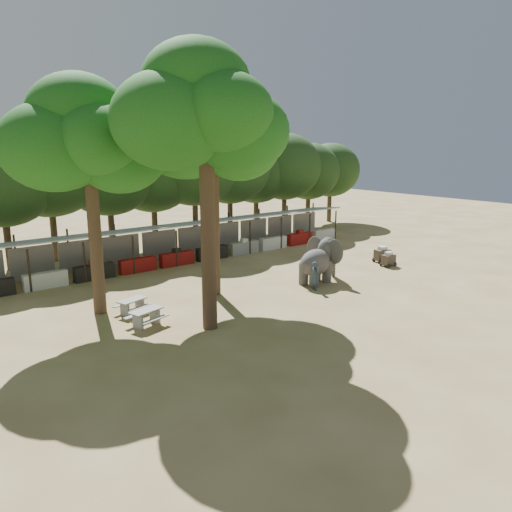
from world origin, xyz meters
TOP-DOWN VIEW (x-y plane):
  - ground at (0.00, 0.00)m, footprint 100.00×100.00m
  - vendor_stalls at (-0.00, 13.84)m, footprint 28.00×2.99m
  - yard_tree_left at (-9.13, 7.19)m, footprint 7.10×6.90m
  - yard_tree_center at (-6.13, 2.19)m, footprint 7.10×6.90m
  - yard_tree_back at (-3.13, 6.19)m, footprint 7.10×6.90m
  - backdrop_trees at (0.00, 19.00)m, footprint 46.46×5.95m
  - elephant at (3.11, 4.22)m, footprint 3.41×2.55m
  - handler at (1.74, 3.21)m, footprint 0.57×0.68m
  - picnic_table_near at (-8.07, 3.98)m, footprint 1.82×1.71m
  - picnic_table_far at (-7.84, 5.91)m, footprint 1.71×1.62m
  - cart_front at (9.40, 4.00)m, footprint 1.00×0.66m
  - cart_back at (9.98, 4.95)m, footprint 1.27×1.00m

SIDE VIEW (x-z plane):
  - ground at x=0.00m, z-range 0.00..0.00m
  - picnic_table_far at x=-7.84m, z-range 0.11..0.81m
  - cart_front at x=9.40m, z-range -0.01..0.96m
  - picnic_table_near at x=-8.07m, z-range 0.12..0.87m
  - cart_back at x=9.98m, z-range -0.01..1.09m
  - handler at x=1.74m, z-range 0.00..1.60m
  - vendor_stalls at x=0.00m, z-range -0.22..2.58m
  - elephant at x=3.11m, z-range 0.00..2.55m
  - backdrop_trees at x=0.00m, z-range 1.35..9.68m
  - yard_tree_left at x=-9.13m, z-range 2.69..13.71m
  - yard_tree_back at x=-3.13m, z-range 2.86..14.22m
  - yard_tree_center at x=-6.13m, z-range 3.19..15.23m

